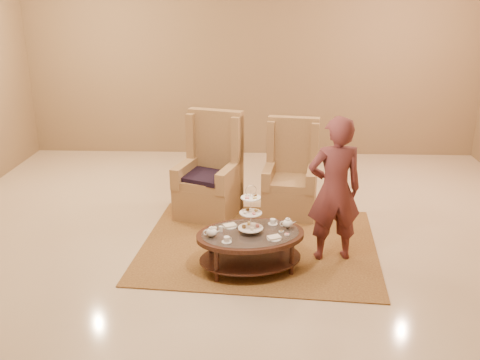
{
  "coord_description": "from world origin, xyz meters",
  "views": [
    {
      "loc": [
        0.17,
        -5.49,
        2.83
      ],
      "look_at": [
        -0.06,
        0.2,
        0.81
      ],
      "focal_mm": 40.0,
      "sensor_mm": 36.0,
      "label": 1
    }
  ],
  "objects_px": {
    "armchair_right": "(291,182)",
    "person": "(334,190)",
    "tea_table": "(250,240)",
    "armchair_left": "(211,180)"
  },
  "relations": [
    {
      "from": "tea_table",
      "to": "person",
      "type": "distance_m",
      "value": 1.05
    },
    {
      "from": "armchair_right",
      "to": "person",
      "type": "bearing_deg",
      "value": -65.79
    },
    {
      "from": "armchair_right",
      "to": "person",
      "type": "distance_m",
      "value": 1.46
    },
    {
      "from": "person",
      "to": "armchair_left",
      "type": "bearing_deg",
      "value": -49.28
    },
    {
      "from": "armchair_right",
      "to": "person",
      "type": "xyz_separation_m",
      "value": [
        0.39,
        -1.35,
        0.39
      ]
    },
    {
      "from": "armchair_left",
      "to": "armchair_right",
      "type": "height_order",
      "value": "armchair_left"
    },
    {
      "from": "armchair_left",
      "to": "armchair_right",
      "type": "distance_m",
      "value": 1.07
    },
    {
      "from": "armchair_left",
      "to": "person",
      "type": "height_order",
      "value": "person"
    },
    {
      "from": "tea_table",
      "to": "armchair_left",
      "type": "bearing_deg",
      "value": 96.81
    },
    {
      "from": "tea_table",
      "to": "armchair_left",
      "type": "relative_size",
      "value": 0.95
    }
  ]
}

